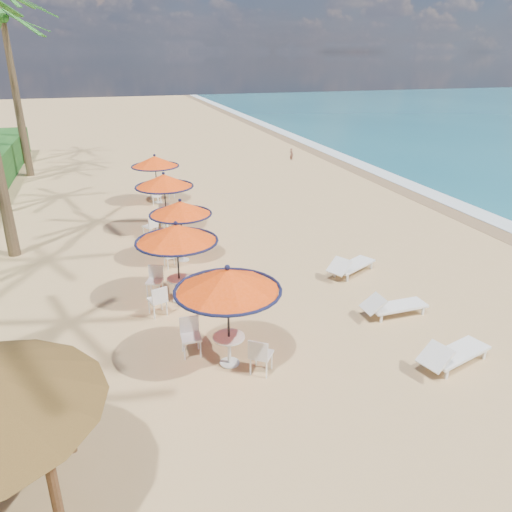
{
  "coord_description": "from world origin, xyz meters",
  "views": [
    {
      "loc": [
        -6.95,
        -9.8,
        6.89
      ],
      "look_at": [
        -2.85,
        3.47,
        1.2
      ],
      "focal_mm": 35.0,
      "sensor_mm": 36.0,
      "label": 1
    }
  ],
  "objects_px": {
    "station_0": "(227,290)",
    "station_2": "(180,214)",
    "station_1": "(176,244)",
    "station_3": "(163,188)",
    "lounger_near": "(452,354)",
    "lounger_far": "(350,265)",
    "station_4": "(156,167)",
    "lounger_mid": "(392,306)"
  },
  "relations": [
    {
      "from": "station_0",
      "to": "station_2",
      "type": "height_order",
      "value": "station_0"
    },
    {
      "from": "station_1",
      "to": "station_3",
      "type": "height_order",
      "value": "station_1"
    },
    {
      "from": "station_1",
      "to": "lounger_near",
      "type": "bearing_deg",
      "value": -42.95
    },
    {
      "from": "lounger_near",
      "to": "lounger_far",
      "type": "xyz_separation_m",
      "value": [
        0.13,
        5.45,
        -0.01
      ]
    },
    {
      "from": "station_4",
      "to": "lounger_mid",
      "type": "distance_m",
      "value": 14.44
    },
    {
      "from": "station_0",
      "to": "station_2",
      "type": "bearing_deg",
      "value": 90.12
    },
    {
      "from": "station_2",
      "to": "station_3",
      "type": "distance_m",
      "value": 3.41
    },
    {
      "from": "station_1",
      "to": "station_3",
      "type": "relative_size",
      "value": 1.01
    },
    {
      "from": "station_2",
      "to": "lounger_mid",
      "type": "height_order",
      "value": "station_2"
    },
    {
      "from": "station_2",
      "to": "station_3",
      "type": "bearing_deg",
      "value": 92.23
    },
    {
      "from": "station_0",
      "to": "lounger_far",
      "type": "height_order",
      "value": "station_0"
    },
    {
      "from": "station_1",
      "to": "station_2",
      "type": "bearing_deg",
      "value": 78.94
    },
    {
      "from": "station_0",
      "to": "station_2",
      "type": "relative_size",
      "value": 1.13
    },
    {
      "from": "station_1",
      "to": "station_3",
      "type": "xyz_separation_m",
      "value": [
        0.48,
        6.53,
        -0.02
      ]
    },
    {
      "from": "station_3",
      "to": "lounger_mid",
      "type": "xyz_separation_m",
      "value": [
        5.09,
        -9.18,
        -1.49
      ]
    },
    {
      "from": "lounger_near",
      "to": "lounger_far",
      "type": "distance_m",
      "value": 5.45
    },
    {
      "from": "station_1",
      "to": "lounger_near",
      "type": "distance_m",
      "value": 7.8
    },
    {
      "from": "station_3",
      "to": "lounger_mid",
      "type": "bearing_deg",
      "value": -61.01
    },
    {
      "from": "station_0",
      "to": "station_3",
      "type": "height_order",
      "value": "station_0"
    },
    {
      "from": "station_0",
      "to": "lounger_mid",
      "type": "bearing_deg",
      "value": 10.43
    },
    {
      "from": "lounger_near",
      "to": "lounger_mid",
      "type": "relative_size",
      "value": 1.1
    },
    {
      "from": "station_0",
      "to": "lounger_mid",
      "type": "xyz_separation_m",
      "value": [
        4.94,
        0.91,
        -1.64
      ]
    },
    {
      "from": "station_1",
      "to": "station_4",
      "type": "height_order",
      "value": "station_1"
    },
    {
      "from": "station_0",
      "to": "station_3",
      "type": "distance_m",
      "value": 10.1
    },
    {
      "from": "station_2",
      "to": "station_1",
      "type": "bearing_deg",
      "value": -101.06
    },
    {
      "from": "lounger_near",
      "to": "station_4",
      "type": "bearing_deg",
      "value": 90.41
    },
    {
      "from": "station_1",
      "to": "lounger_far",
      "type": "height_order",
      "value": "station_1"
    },
    {
      "from": "station_0",
      "to": "station_4",
      "type": "distance_m",
      "value": 14.43
    },
    {
      "from": "station_4",
      "to": "lounger_mid",
      "type": "bearing_deg",
      "value": -70.17
    },
    {
      "from": "lounger_near",
      "to": "lounger_mid",
      "type": "xyz_separation_m",
      "value": [
        -0.04,
        2.57,
        -0.02
      ]
    },
    {
      "from": "station_1",
      "to": "lounger_near",
      "type": "height_order",
      "value": "station_1"
    },
    {
      "from": "station_1",
      "to": "lounger_far",
      "type": "distance_m",
      "value": 5.94
    },
    {
      "from": "station_0",
      "to": "lounger_far",
      "type": "bearing_deg",
      "value": 36.55
    },
    {
      "from": "station_2",
      "to": "lounger_far",
      "type": "height_order",
      "value": "station_2"
    },
    {
      "from": "station_0",
      "to": "lounger_mid",
      "type": "distance_m",
      "value": 5.29
    },
    {
      "from": "lounger_near",
      "to": "lounger_far",
      "type": "bearing_deg",
      "value": 72.01
    },
    {
      "from": "station_1",
      "to": "station_0",
      "type": "bearing_deg",
      "value": -80.06
    },
    {
      "from": "station_2",
      "to": "station_4",
      "type": "relative_size",
      "value": 0.95
    },
    {
      "from": "lounger_near",
      "to": "station_1",
      "type": "bearing_deg",
      "value": 120.46
    },
    {
      "from": "station_3",
      "to": "lounger_mid",
      "type": "height_order",
      "value": "station_3"
    },
    {
      "from": "lounger_near",
      "to": "lounger_far",
      "type": "relative_size",
      "value": 1.04
    },
    {
      "from": "station_1",
      "to": "station_4",
      "type": "xyz_separation_m",
      "value": [
        0.69,
        10.87,
        -0.07
      ]
    }
  ]
}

